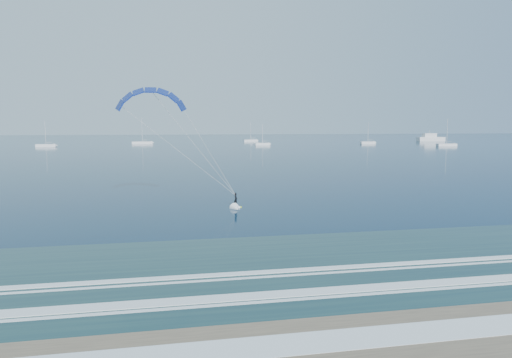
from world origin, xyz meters
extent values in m
plane|color=#082C47|center=(0.00, 0.00, 0.00)|extent=(900.00, 900.00, 0.00)
cube|color=#1E423F|center=(0.00, 8.00, 0.01)|extent=(600.00, 22.00, 0.03)
cube|color=white|center=(0.00, 1.50, 0.04)|extent=(600.00, 0.90, 0.07)
cube|color=white|center=(0.00, 5.50, 0.04)|extent=(600.00, 1.10, 0.07)
cube|color=white|center=(0.00, 9.50, 0.04)|extent=(600.00, 0.70, 0.07)
cube|color=white|center=(0.00, -0.50, 0.11)|extent=(600.00, 2.00, 0.02)
cube|color=#BCDE1A|center=(-3.55, 33.48, 0.04)|extent=(1.35, 0.43, 0.08)
imported|color=black|center=(-3.55, 33.48, 0.91)|extent=(0.55, 0.69, 1.66)
cone|color=white|center=(-3.70, 32.18, 0.08)|extent=(1.31, 1.74, 1.10)
cube|color=silver|center=(143.82, 231.21, 1.23)|extent=(16.72, 4.46, 2.45)
cube|color=silver|center=(142.82, 231.21, 3.57)|extent=(7.80, 3.57, 2.23)
cylinder|color=silver|center=(142.82, 231.21, 5.68)|extent=(0.16, 0.16, 2.00)
cube|color=silver|center=(-64.28, 196.48, 0.60)|extent=(8.29, 2.40, 1.20)
cylinder|color=silver|center=(-64.28, 196.48, 6.32)|extent=(0.18, 0.18, 10.24)
cylinder|color=silver|center=(-63.08, 196.48, 2.00)|extent=(2.60, 0.12, 0.12)
cube|color=silver|center=(-24.28, 221.92, 0.60)|extent=(10.28, 2.40, 1.20)
cylinder|color=silver|center=(-24.28, 221.92, 7.42)|extent=(0.18, 0.18, 12.45)
cylinder|color=silver|center=(-23.08, 221.92, 2.00)|extent=(2.60, 0.12, 0.12)
cube|color=silver|center=(32.83, 194.13, 0.60)|extent=(7.03, 2.40, 1.20)
cylinder|color=silver|center=(32.83, 194.13, 5.60)|extent=(0.18, 0.18, 8.79)
cylinder|color=silver|center=(34.03, 194.13, 2.00)|extent=(2.60, 0.12, 0.12)
cube|color=silver|center=(36.03, 243.50, 0.60)|extent=(8.07, 2.40, 1.20)
cylinder|color=silver|center=(36.03, 243.50, 6.13)|extent=(0.18, 0.18, 9.86)
cylinder|color=silver|center=(37.23, 243.50, 2.00)|extent=(2.60, 0.12, 0.12)
cube|color=silver|center=(89.41, 200.58, 0.60)|extent=(7.73, 2.40, 1.20)
cylinder|color=silver|center=(89.41, 200.58, 5.94)|extent=(0.18, 0.18, 9.49)
cylinder|color=silver|center=(90.61, 200.58, 2.00)|extent=(2.60, 0.12, 0.12)
cube|color=silver|center=(113.64, 169.51, 0.60)|extent=(9.37, 2.40, 1.20)
cylinder|color=silver|center=(113.64, 169.51, 6.90)|extent=(0.18, 0.18, 11.40)
cylinder|color=silver|center=(114.84, 169.51, 2.00)|extent=(2.60, 0.12, 0.12)
camera|label=1|loc=(-11.15, -18.73, 9.59)|focal=32.00mm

